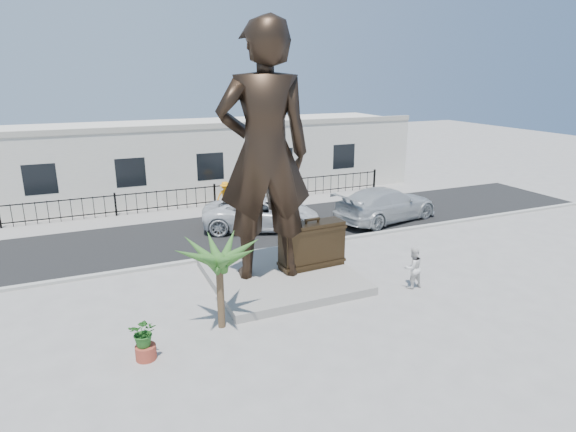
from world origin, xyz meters
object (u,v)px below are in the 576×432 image
statue (264,154)px  car_white (261,213)px  tourist (413,268)px  suitcase (312,245)px

statue → car_white: size_ratio=1.56×
tourist → car_white: 9.01m
statue → car_white: bearing=-98.3°
tourist → car_white: (-2.59, 8.63, 0.04)m
suitcase → tourist: (2.78, -2.57, -0.41)m
suitcase → car_white: (0.19, 6.06, -0.37)m
suitcase → tourist: size_ratio=1.63×
statue → suitcase: statue is taller
statue → suitcase: size_ratio=3.59×
tourist → statue: bearing=-29.4°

